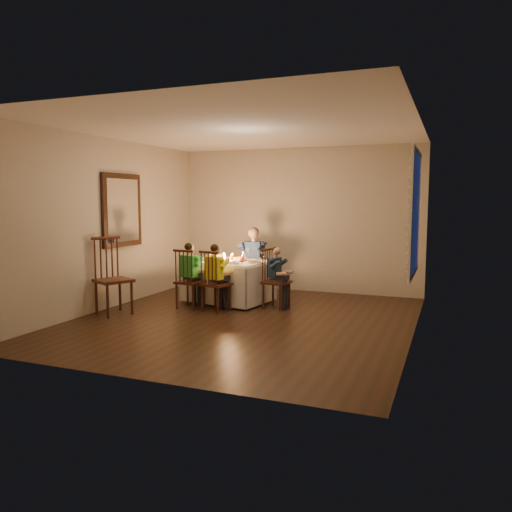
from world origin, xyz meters
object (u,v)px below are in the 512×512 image
at_px(chair_near_right, 216,311).
at_px(chair_end, 276,308).
at_px(chair_adult, 253,295).
at_px(chair_extra, 115,314).
at_px(dining_table, 228,273).
at_px(chair_near_left, 191,308).
at_px(serving_bowl, 218,256).
at_px(child_yellow, 216,311).
at_px(child_teal, 276,308).
at_px(adult, 253,295).
at_px(child_green, 191,308).

bearing_deg(chair_near_right, chair_end, -130.08).
height_order(chair_adult, chair_extra, chair_extra).
bearing_deg(chair_extra, dining_table, -13.44).
xyz_separation_m(chair_near_left, serving_bowl, (-0.03, 1.03, 0.70)).
distance_m(child_yellow, child_teal, 0.93).
height_order(chair_extra, child_teal, chair_extra).
height_order(chair_extra, adult, adult).
relative_size(child_green, child_yellow, 1.00).
xyz_separation_m(chair_near_left, child_teal, (1.24, 0.47, 0.00)).
distance_m(child_teal, serving_bowl, 1.56).
relative_size(chair_near_right, child_teal, 0.97).
bearing_deg(chair_adult, chair_end, -44.03).
distance_m(chair_near_left, serving_bowl, 1.25).
height_order(dining_table, chair_adult, dining_table).
bearing_deg(chair_near_left, serving_bowl, -82.19).
distance_m(chair_extra, serving_bowl, 2.10).
height_order(chair_adult, serving_bowl, serving_bowl).
distance_m(dining_table, serving_bowl, 0.57).
distance_m(chair_end, serving_bowl, 1.56).
height_order(chair_end, child_teal, child_teal).
height_order(chair_extra, serving_bowl, serving_bowl).
relative_size(chair_near_left, child_green, 0.91).
relative_size(chair_adult, serving_bowl, 4.65).
bearing_deg(child_green, dining_table, -111.38).
bearing_deg(child_yellow, child_teal, -130.08).
bearing_deg(adult, chair_adult, 0.00).
bearing_deg(chair_near_left, dining_table, -111.38).
distance_m(chair_adult, child_green, 1.45).
xyz_separation_m(child_teal, serving_bowl, (-1.27, 0.56, 0.70)).
height_order(dining_table, serving_bowl, serving_bowl).
distance_m(chair_end, child_teal, 0.00).
bearing_deg(chair_adult, adult, 0.00).
bearing_deg(dining_table, chair_near_left, -107.21).
bearing_deg(adult, chair_end, -44.03).
height_order(chair_near_left, child_teal, child_teal).
xyz_separation_m(dining_table, chair_near_left, (-0.34, -0.66, -0.48)).
xyz_separation_m(chair_adult, chair_near_right, (-0.02, -1.41, 0.00)).
xyz_separation_m(chair_end, adult, (-0.75, 0.89, 0.00)).
xyz_separation_m(chair_near_left, chair_near_right, (0.47, -0.05, 0.00)).
relative_size(dining_table, serving_bowl, 7.31).
height_order(child_teal, serving_bowl, serving_bowl).
height_order(chair_near_right, chair_end, same).
relative_size(chair_near_left, serving_bowl, 4.65).
bearing_deg(serving_bowl, child_teal, -23.63).
bearing_deg(chair_adult, child_green, -103.99).
bearing_deg(chair_near_left, chair_adult, -103.91).
relative_size(dining_table, child_green, 1.43).
bearing_deg(child_teal, adult, 49.28).
bearing_deg(chair_extra, chair_end, -33.15).
bearing_deg(chair_end, chair_near_right, 133.53).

